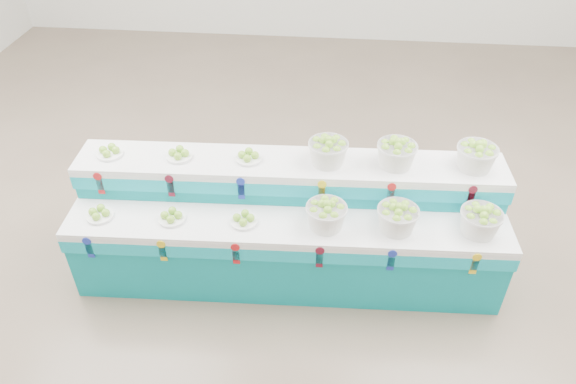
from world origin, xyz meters
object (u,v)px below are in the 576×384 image
object	(u,v)px
display_stand	(288,225)
basket_lower_left	(326,215)
basket_upper_right	(476,156)
plate_upper_mid	(179,153)

from	to	relation	value
display_stand	basket_lower_left	size ratio (longest dim) A/B	11.09
display_stand	basket_lower_left	distance (m)	0.50
basket_upper_right	basket_lower_left	bearing A→B (deg)	-157.25
basket_lower_left	basket_upper_right	distance (m)	1.29
basket_lower_left	plate_upper_mid	world-z (taller)	plate_upper_mid
basket_upper_right	display_stand	bearing A→B (deg)	-169.34
basket_lower_left	basket_upper_right	xyz separation A→B (m)	(1.16, 0.49, 0.30)
basket_lower_left	display_stand	bearing A→B (deg)	146.82
display_stand	plate_upper_mid	size ratio (longest dim) A/B	15.98
basket_lower_left	plate_upper_mid	bearing A→B (deg)	162.43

